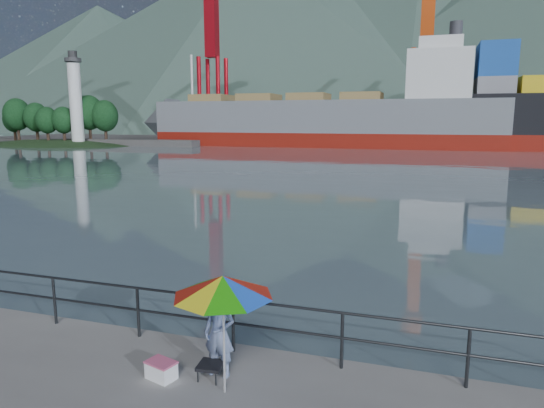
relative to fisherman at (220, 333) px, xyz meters
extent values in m
cube|color=slate|center=(-3.11, 129.14, -0.75)|extent=(500.00, 280.00, 0.00)
cube|color=#514F4C|center=(6.89, 92.14, -0.75)|extent=(200.00, 40.00, 0.40)
cylinder|color=#2D3033|center=(-3.11, 0.84, 0.25)|extent=(22.00, 0.05, 0.05)
cylinder|color=#2D3033|center=(-3.11, 0.84, -0.20)|extent=(22.00, 0.05, 0.05)
cube|color=#2D3033|center=(-3.11, 0.84, -0.25)|extent=(22.00, 0.06, 1.00)
cone|color=#385147|center=(-143.11, 189.14, 26.75)|extent=(228.80, 228.80, 55.00)
cone|color=#385147|center=(-73.11, 199.14, 36.75)|extent=(312.00, 312.00, 75.00)
cone|color=#385147|center=(-3.11, 204.14, 33.25)|extent=(282.88, 282.88, 68.00)
ellipsoid|color=#263F1E|center=(-58.11, 61.14, -0.75)|extent=(48.00, 26.40, 8.40)
cylinder|color=white|center=(-52.11, 60.14, 5.75)|extent=(2.00, 2.00, 13.00)
cylinder|color=#2D2D2D|center=(-52.11, 60.14, 13.25)|extent=(1.80, 1.80, 2.00)
cube|color=yellow|center=(6.89, 91.14, 1.85)|extent=(6.00, 2.40, 5.20)
cube|color=gray|center=(13.39, 91.14, 3.15)|extent=(6.00, 2.40, 7.80)
cube|color=#267F3F|center=(19.89, 91.14, 1.85)|extent=(6.00, 2.40, 5.20)
cube|color=gray|center=(6.89, 94.14, 0.55)|extent=(6.00, 2.40, 2.60)
cube|color=gray|center=(13.39, 94.14, 3.15)|extent=(6.00, 2.40, 7.80)
cube|color=#194CA5|center=(19.89, 94.14, 0.55)|extent=(6.00, 2.40, 2.60)
imported|color=navy|center=(0.00, 0.00, 0.00)|extent=(0.58, 0.40, 1.50)
cylinder|color=white|center=(0.28, -0.46, 0.12)|extent=(0.04, 0.04, 1.74)
cone|color=yellow|center=(0.28, -0.46, 0.99)|extent=(1.66, 1.66, 0.32)
cube|color=black|center=(-0.09, -0.17, -0.51)|extent=(0.44, 0.44, 0.05)
cube|color=#2D3033|center=(-0.09, -0.17, -0.64)|extent=(0.34, 0.34, 0.21)
cube|color=white|center=(-0.88, -0.41, -0.61)|extent=(0.54, 0.43, 0.27)
cylinder|color=black|center=(-0.13, 1.20, -0.75)|extent=(0.23, 1.69, 1.20)
cube|color=maroon|center=(-13.48, 70.88, 0.00)|extent=(54.67, 9.46, 2.50)
cube|color=slate|center=(-13.48, 70.88, 3.75)|extent=(54.67, 9.46, 5.00)
cube|color=silver|center=(4.02, 70.88, 9.75)|extent=(9.00, 7.95, 7.00)
camera|label=1|loc=(3.12, -6.87, 3.48)|focal=32.00mm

